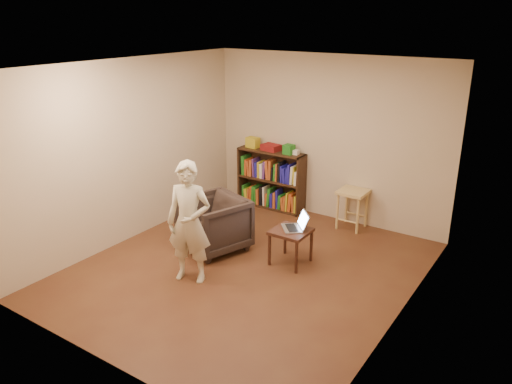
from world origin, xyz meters
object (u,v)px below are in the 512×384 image
Objects in this scene: stool at (353,198)px; armchair at (213,224)px; bookshelf at (271,182)px; side_table at (291,236)px; laptop at (296,225)px; person at (189,223)px.

armchair is at bearing -126.40° from stool.
side_table is (1.31, -1.61, -0.04)m from bookshelf.
bookshelf is 2.07m from side_table.
side_table is (1.11, 0.24, 0.02)m from armchair.
armchair is 1.14m from side_table.
laptop is 0.29× the size of person.
side_table is 0.16m from laptop.
stool is at bearing -2.42° from bookshelf.
armchair is at bearing -167.94° from side_table.
bookshelf reaches higher than armchair.
bookshelf is 1.96× the size of stool.
bookshelf reaches higher than laptop.
armchair is (0.20, -1.84, -0.06)m from bookshelf.
armchair is 0.55× the size of person.
bookshelf is 2.04m from laptop.
stool is 2.81m from person.
side_table is 0.31× the size of person.
person is at bearing -79.61° from bookshelf.
stool is at bearing 49.89° from person.
side_table is at bearing -50.79° from bookshelf.
person is at bearing -51.79° from armchair.
bookshelf reaches higher than side_table.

